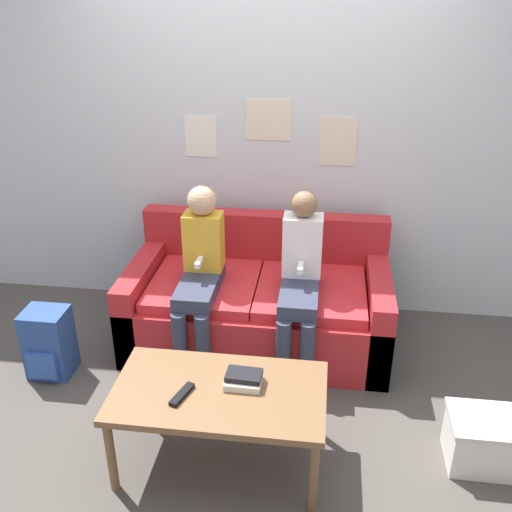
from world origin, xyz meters
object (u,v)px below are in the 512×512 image
coffee_table (219,397)px  tv_remote (182,394)px  person_right (300,276)px  storage_box (491,441)px  backpack (49,343)px  couch (259,304)px  person_left (200,268)px

coffee_table → tv_remote: 0.19m
person_right → storage_box: size_ratio=2.50×
coffee_table → storage_box: coffee_table is taller
backpack → couch: bearing=23.9°
backpack → person_left: bearing=21.4°
person_left → person_right: 0.62m
person_right → tv_remote: 1.12m
person_left → storage_box: bearing=-25.1°
person_right → couch: bearing=144.3°
couch → coffee_table: (-0.05, -1.12, 0.13)m
person_left → storage_box: person_left is taller
couch → person_left: (-0.34, -0.20, 0.35)m
couch → storage_box: (1.30, -0.96, -0.13)m
coffee_table → backpack: (-1.18, 0.57, -0.18)m
tv_remote → storage_box: (1.52, 0.22, -0.32)m
couch → storage_box: 1.62m
coffee_table → backpack: bearing=154.0°
couch → backpack: 1.35m
coffee_table → person_left: bearing=107.5°
coffee_table → storage_box: bearing=6.5°
person_right → tv_remote: (-0.50, -0.99, -0.15)m
person_left → tv_remote: 1.01m
tv_remote → backpack: (-1.01, 0.64, -0.24)m
storage_box → backpack: 2.57m
couch → storage_box: size_ratio=3.83×
couch → coffee_table: couch is taller
coffee_table → person_right: (0.33, 0.92, 0.21)m
tv_remote → storage_box: 1.56m
person_left → storage_box: (1.64, -0.77, -0.48)m
person_left → couch: bearing=30.0°
person_right → backpack: (-1.51, -0.34, -0.39)m
person_left → backpack: size_ratio=2.51×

